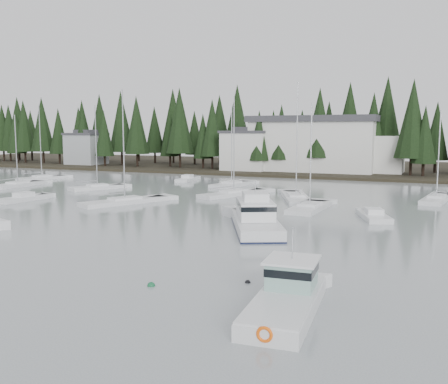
% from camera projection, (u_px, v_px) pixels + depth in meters
% --- Properties ---
extents(ground, '(260.00, 260.00, 0.00)m').
position_uv_depth(ground, '(1.00, 314.00, 22.98)').
color(ground, gray).
rests_on(ground, ground).
extents(far_shore_land, '(240.00, 54.00, 1.00)m').
position_uv_depth(far_shore_land, '(350.00, 169.00, 111.35)').
color(far_shore_land, black).
rests_on(far_shore_land, ground).
extents(conifer_treeline, '(200.00, 22.00, 20.00)m').
position_uv_depth(conifer_treeline, '(341.00, 173.00, 101.33)').
color(conifer_treeline, black).
rests_on(conifer_treeline, ground).
extents(house_west, '(9.54, 7.42, 8.75)m').
position_uv_depth(house_west, '(246.00, 150.00, 101.48)').
color(house_west, silver).
rests_on(house_west, ground).
extents(house_far_west, '(8.48, 7.42, 8.25)m').
position_uv_depth(house_far_west, '(86.00, 148.00, 119.88)').
color(house_far_west, '#999EA0').
rests_on(house_far_west, ground).
extents(harbor_inn, '(29.50, 11.50, 10.90)m').
position_uv_depth(harbor_inn, '(324.00, 145.00, 98.46)').
color(harbor_inn, silver).
rests_on(harbor_inn, ground).
extents(cabin_cruiser_center, '(8.11, 11.70, 4.86)m').
position_uv_depth(cabin_cruiser_center, '(255.00, 221.00, 42.93)').
color(cabin_cruiser_center, silver).
rests_on(cabin_cruiser_center, ground).
extents(lobster_boat_teal, '(3.30, 7.91, 4.29)m').
position_uv_depth(lobster_boat_teal, '(287.00, 300.00, 23.38)').
color(lobster_boat_teal, silver).
rests_on(lobster_boat_teal, ground).
extents(sailboat_1, '(6.64, 10.98, 13.99)m').
position_uv_depth(sailboat_1, '(234.00, 195.00, 65.41)').
color(sailboat_1, silver).
rests_on(sailboat_1, ground).
extents(sailboat_2, '(3.07, 8.87, 11.40)m').
position_uv_depth(sailboat_2, '(18.00, 186.00, 76.38)').
color(sailboat_2, silver).
rests_on(sailboat_2, ground).
extents(sailboat_3, '(3.79, 10.22, 11.42)m').
position_uv_depth(sailboat_3, '(436.00, 200.00, 60.36)').
color(sailboat_3, silver).
rests_on(sailboat_3, ground).
extents(sailboat_6, '(6.93, 10.83, 13.67)m').
position_uv_depth(sailboat_6, '(125.00, 203.00, 58.17)').
color(sailboat_6, silver).
rests_on(sailboat_6, ground).
extents(sailboat_8, '(3.14, 9.12, 11.94)m').
position_uv_depth(sailboat_8, '(310.00, 209.00, 53.62)').
color(sailboat_8, silver).
rests_on(sailboat_8, ground).
extents(sailboat_9, '(4.39, 8.84, 12.85)m').
position_uv_depth(sailboat_9, '(232.00, 186.00, 76.64)').
color(sailboat_9, silver).
rests_on(sailboat_9, ground).
extents(sailboat_10, '(5.90, 8.28, 12.63)m').
position_uv_depth(sailboat_10, '(97.00, 189.00, 72.52)').
color(sailboat_10, silver).
rests_on(sailboat_10, ground).
extents(sailboat_11, '(5.01, 8.74, 13.49)m').
position_uv_depth(sailboat_11, '(42.00, 179.00, 87.17)').
color(sailboat_11, silver).
rests_on(sailboat_11, ground).
extents(sailboat_13, '(6.73, 11.22, 14.79)m').
position_uv_depth(sailboat_13, '(296.00, 199.00, 61.64)').
color(sailboat_13, silver).
rests_on(sailboat_13, ground).
extents(runabout_0, '(2.78, 6.97, 1.42)m').
position_uv_depth(runabout_0, '(24.00, 199.00, 60.67)').
color(runabout_0, silver).
rests_on(runabout_0, ground).
extents(runabout_1, '(4.13, 6.42, 1.42)m').
position_uv_depth(runabout_1, '(374.00, 217.00, 48.04)').
color(runabout_1, silver).
rests_on(runabout_1, ground).
extents(runabout_3, '(2.96, 6.60, 1.42)m').
position_uv_depth(runabout_3, '(187.00, 180.00, 84.97)').
color(runabout_3, silver).
rests_on(runabout_3, ground).
extents(mooring_buoy_green, '(0.44, 0.44, 0.44)m').
position_uv_depth(mooring_buoy_green, '(151.00, 286.00, 27.20)').
color(mooring_buoy_green, '#145933').
rests_on(mooring_buoy_green, ground).
extents(mooring_buoy_dark, '(0.33, 0.33, 0.33)m').
position_uv_depth(mooring_buoy_dark, '(248.00, 283.00, 27.78)').
color(mooring_buoy_dark, black).
rests_on(mooring_buoy_dark, ground).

